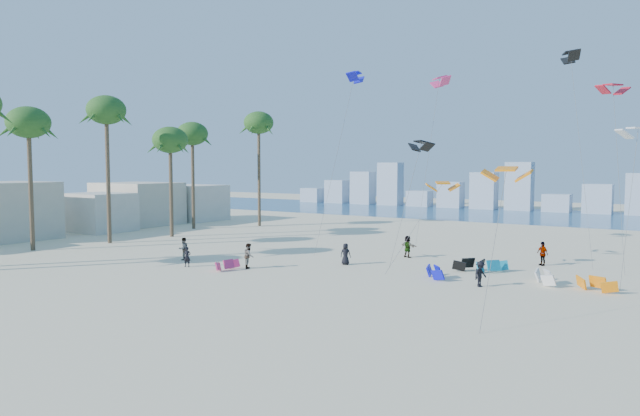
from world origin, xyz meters
The scene contains 10 objects.
ground centered at (0.00, 0.00, 0.00)m, with size 220.00×220.00×0.00m, color beige.
ocean centered at (0.00, 72.00, 0.01)m, with size 220.00×220.00×0.00m, color navy.
kitesurfer_near centered at (-5.55, 10.61, 0.76)m, with size 0.56×0.37×1.53m, color black.
kitesurfer_mid centered at (-1.22, 12.71, 0.94)m, with size 0.91×0.71×1.88m, color gray.
kitesurfers_far centered at (7.77, 19.54, 0.88)m, with size 34.13×14.25×1.85m.
grounded_kites centered at (14.01, 18.23, 0.40)m, with size 25.61×12.26×0.84m.
flying_kites centered at (14.01, 25.30, 12.63)m, with size 32.58×30.66×17.23m.
palm_row centered at (-21.55, 16.16, 11.65)m, with size 9.79×44.80×14.62m.
beachfront_buildings centered at (-33.69, 20.82, 2.67)m, with size 11.50×43.00×6.00m.
distant_skyline centered at (-1.19, 82.00, 3.09)m, with size 85.00×3.00×8.40m.
Camera 1 is at (26.26, -19.69, 7.60)m, focal length 31.91 mm.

